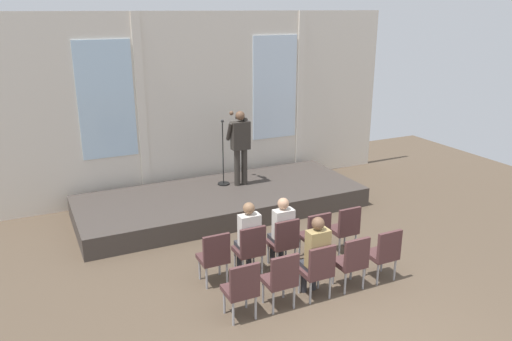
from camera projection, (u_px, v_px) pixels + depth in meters
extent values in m
cube|color=silver|center=(196.00, 105.00, 12.15)|extent=(10.55, 0.10, 4.35)
cube|color=silver|center=(106.00, 100.00, 11.15)|extent=(1.23, 0.04, 2.62)
cube|color=silver|center=(141.00, 110.00, 11.55)|extent=(0.20, 0.08, 4.35)
cube|color=silver|center=(275.00, 88.00, 12.88)|extent=(1.23, 0.04, 2.62)
cube|color=silver|center=(300.00, 97.00, 13.29)|extent=(0.20, 0.08, 4.35)
cube|color=#3F3833|center=(222.00, 201.00, 11.43)|extent=(6.37, 2.48, 0.44)
cylinder|color=#332D28|center=(237.00, 168.00, 11.68)|extent=(0.14, 0.14, 0.87)
cylinder|color=#332D28|center=(244.00, 167.00, 11.75)|extent=(0.14, 0.14, 0.87)
cube|color=#332D28|center=(240.00, 136.00, 11.48)|extent=(0.42, 0.22, 0.65)
cube|color=#26663F|center=(238.00, 131.00, 11.56)|extent=(0.06, 0.01, 0.39)
sphere|color=brown|center=(240.00, 116.00, 11.35)|extent=(0.21, 0.21, 0.21)
cylinder|color=#332D28|center=(229.00, 131.00, 11.42)|extent=(0.09, 0.28, 0.45)
cylinder|color=#332D28|center=(244.00, 119.00, 11.55)|extent=(0.15, 0.36, 0.15)
cylinder|color=#332D28|center=(240.00, 117.00, 11.64)|extent=(0.11, 0.34, 0.15)
sphere|color=brown|center=(231.00, 113.00, 11.81)|extent=(0.10, 0.10, 0.10)
cylinder|color=black|center=(224.00, 184.00, 11.87)|extent=(0.28, 0.28, 0.03)
cylinder|color=black|center=(223.00, 154.00, 11.64)|extent=(0.02, 0.02, 1.45)
sphere|color=#262626|center=(222.00, 121.00, 11.41)|extent=(0.07, 0.07, 0.07)
cylinder|color=#99999E|center=(219.00, 264.00, 8.66)|extent=(0.04, 0.04, 0.40)
cylinder|color=#99999E|center=(200.00, 269.00, 8.51)|extent=(0.04, 0.04, 0.40)
cylinder|color=#99999E|center=(227.00, 273.00, 8.37)|extent=(0.04, 0.04, 0.40)
cylinder|color=#99999E|center=(207.00, 278.00, 8.22)|extent=(0.04, 0.04, 0.40)
cube|color=#4C2D2D|center=(213.00, 258.00, 8.37)|extent=(0.46, 0.44, 0.08)
cube|color=#4C2D2D|center=(217.00, 248.00, 8.12)|extent=(0.46, 0.06, 0.46)
cylinder|color=#99999E|center=(254.00, 257.00, 8.93)|extent=(0.04, 0.04, 0.40)
cylinder|color=#99999E|center=(235.00, 261.00, 8.78)|extent=(0.04, 0.04, 0.40)
cylinder|color=#99999E|center=(262.00, 265.00, 8.64)|extent=(0.04, 0.04, 0.40)
cylinder|color=#99999E|center=(243.00, 269.00, 8.49)|extent=(0.04, 0.04, 0.40)
cube|color=#4C2D2D|center=(248.00, 250.00, 8.63)|extent=(0.46, 0.44, 0.08)
cube|color=#4C2D2D|center=(253.00, 241.00, 8.39)|extent=(0.46, 0.06, 0.46)
cylinder|color=#2D2D33|center=(239.00, 258.00, 8.82)|extent=(0.10, 0.10, 0.44)
cylinder|color=#2D2D33|center=(249.00, 256.00, 8.89)|extent=(0.10, 0.10, 0.44)
cube|color=#2D2D33|center=(247.00, 246.00, 8.67)|extent=(0.34, 0.36, 0.12)
cube|color=silver|center=(249.00, 230.00, 8.47)|extent=(0.36, 0.20, 0.56)
sphere|color=#8C6647|center=(249.00, 208.00, 8.36)|extent=(0.20, 0.20, 0.20)
cylinder|color=#99999E|center=(286.00, 249.00, 9.19)|extent=(0.04, 0.04, 0.40)
cylinder|color=#99999E|center=(268.00, 253.00, 9.05)|extent=(0.04, 0.04, 0.40)
cylinder|color=#99999E|center=(295.00, 257.00, 8.90)|extent=(0.04, 0.04, 0.40)
cylinder|color=#99999E|center=(277.00, 261.00, 8.76)|extent=(0.04, 0.04, 0.40)
cube|color=#4C2D2D|center=(282.00, 243.00, 8.90)|extent=(0.46, 0.44, 0.08)
cube|color=#4C2D2D|center=(287.00, 233.00, 8.65)|extent=(0.46, 0.06, 0.46)
cylinder|color=#2D2D33|center=(272.00, 251.00, 9.09)|extent=(0.10, 0.10, 0.44)
cylinder|color=#2D2D33|center=(281.00, 249.00, 9.16)|extent=(0.10, 0.10, 0.44)
cube|color=#2D2D33|center=(280.00, 239.00, 8.93)|extent=(0.34, 0.36, 0.12)
cube|color=silver|center=(283.00, 224.00, 8.74)|extent=(0.36, 0.20, 0.54)
sphere|color=tan|center=(283.00, 203.00, 8.64)|extent=(0.20, 0.20, 0.20)
cylinder|color=#99999E|center=(316.00, 243.00, 9.46)|extent=(0.04, 0.04, 0.40)
cylinder|color=#99999E|center=(300.00, 246.00, 9.31)|extent=(0.04, 0.04, 0.40)
cylinder|color=#99999E|center=(326.00, 250.00, 9.17)|extent=(0.04, 0.04, 0.40)
cylinder|color=#99999E|center=(309.00, 254.00, 9.02)|extent=(0.04, 0.04, 0.40)
cube|color=#4C2D2D|center=(313.00, 236.00, 9.17)|extent=(0.46, 0.44, 0.08)
cube|color=#4C2D2D|center=(319.00, 227.00, 8.92)|extent=(0.46, 0.06, 0.46)
cylinder|color=#99999E|center=(345.00, 236.00, 9.73)|extent=(0.04, 0.04, 0.40)
cylinder|color=#99999E|center=(329.00, 240.00, 9.58)|extent=(0.04, 0.04, 0.40)
cylinder|color=#99999E|center=(355.00, 243.00, 9.44)|extent=(0.04, 0.04, 0.40)
cylinder|color=#99999E|center=(339.00, 247.00, 9.29)|extent=(0.04, 0.04, 0.40)
cube|color=#4C2D2D|center=(343.00, 230.00, 9.44)|extent=(0.46, 0.44, 0.08)
cube|color=#4C2D2D|center=(350.00, 220.00, 9.19)|extent=(0.46, 0.06, 0.46)
cylinder|color=#99999E|center=(246.00, 296.00, 7.71)|extent=(0.04, 0.04, 0.40)
cylinder|color=#99999E|center=(224.00, 302.00, 7.56)|extent=(0.04, 0.04, 0.40)
cylinder|color=#99999E|center=(256.00, 307.00, 7.42)|extent=(0.04, 0.04, 0.40)
cylinder|color=#99999E|center=(233.00, 313.00, 7.27)|extent=(0.04, 0.04, 0.40)
cube|color=#4C2D2D|center=(240.00, 290.00, 7.41)|extent=(0.46, 0.44, 0.08)
cube|color=#4C2D2D|center=(245.00, 280.00, 7.17)|extent=(0.46, 0.06, 0.46)
cylinder|color=#99999E|center=(283.00, 286.00, 7.98)|extent=(0.04, 0.04, 0.40)
cylinder|color=#99999E|center=(263.00, 292.00, 7.83)|extent=(0.04, 0.04, 0.40)
cylinder|color=#99999E|center=(294.00, 297.00, 7.68)|extent=(0.04, 0.04, 0.40)
cylinder|color=#99999E|center=(273.00, 303.00, 7.54)|extent=(0.04, 0.04, 0.40)
cube|color=#4C2D2D|center=(279.00, 280.00, 7.68)|extent=(0.46, 0.44, 0.08)
cube|color=#4C2D2D|center=(285.00, 270.00, 7.44)|extent=(0.46, 0.06, 0.46)
cylinder|color=#99999E|center=(318.00, 277.00, 8.24)|extent=(0.04, 0.04, 0.40)
cylinder|color=#99999E|center=(299.00, 282.00, 8.10)|extent=(0.04, 0.04, 0.40)
cylinder|color=#99999E|center=(330.00, 287.00, 7.95)|extent=(0.04, 0.04, 0.40)
cylinder|color=#99999E|center=(310.00, 292.00, 7.80)|extent=(0.04, 0.04, 0.40)
cube|color=#4C2D2D|center=(315.00, 271.00, 7.95)|extent=(0.46, 0.44, 0.08)
cube|color=#4C2D2D|center=(322.00, 261.00, 7.70)|extent=(0.46, 0.06, 0.46)
cylinder|color=#2D2D33|center=(304.00, 280.00, 8.13)|extent=(0.10, 0.10, 0.44)
cylinder|color=#2D2D33|center=(313.00, 277.00, 8.21)|extent=(0.10, 0.10, 0.44)
cube|color=#2D2D33|center=(313.00, 266.00, 7.98)|extent=(0.34, 0.36, 0.12)
cube|color=#997F4C|center=(318.00, 248.00, 7.78)|extent=(0.36, 0.20, 0.61)
sphere|color=brown|center=(318.00, 223.00, 7.67)|extent=(0.20, 0.20, 0.20)
cylinder|color=#99999E|center=(351.00, 269.00, 8.51)|extent=(0.04, 0.04, 0.40)
cylinder|color=#99999E|center=(333.00, 273.00, 8.36)|extent=(0.04, 0.04, 0.40)
cylinder|color=#99999E|center=(363.00, 278.00, 8.22)|extent=(0.04, 0.04, 0.40)
cylinder|color=#99999E|center=(345.00, 283.00, 8.07)|extent=(0.04, 0.04, 0.40)
cube|color=#4C2D2D|center=(349.00, 263.00, 8.22)|extent=(0.46, 0.44, 0.08)
cube|color=#4C2D2D|center=(357.00, 253.00, 7.97)|extent=(0.46, 0.06, 0.46)
cylinder|color=#99999E|center=(382.00, 261.00, 8.78)|extent=(0.04, 0.04, 0.40)
cylinder|color=#99999E|center=(365.00, 265.00, 8.63)|extent=(0.04, 0.04, 0.40)
cylinder|color=#99999E|center=(395.00, 270.00, 8.49)|extent=(0.04, 0.04, 0.40)
cylinder|color=#99999E|center=(378.00, 274.00, 8.34)|extent=(0.04, 0.04, 0.40)
cube|color=#4C2D2D|center=(381.00, 255.00, 8.48)|extent=(0.46, 0.44, 0.08)
cube|color=#4C2D2D|center=(390.00, 245.00, 8.24)|extent=(0.46, 0.06, 0.46)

